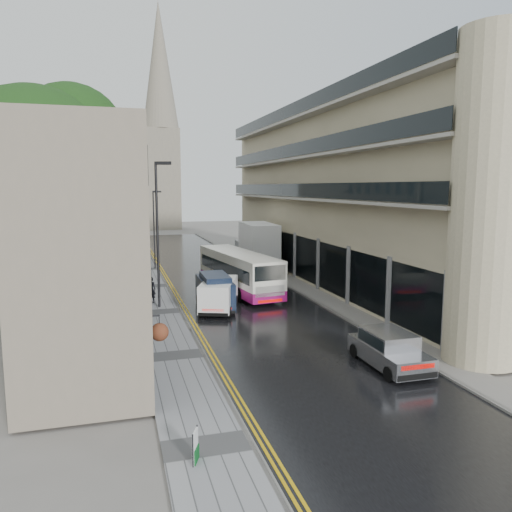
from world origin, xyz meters
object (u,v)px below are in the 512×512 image
lamp_post_near (158,236)px  pedestrian (151,290)px  white_van (200,300)px  navy_van (205,296)px  lamp_post_far (154,230)px  cream_bus (240,280)px  white_lorry (249,249)px  tree_far (64,205)px  tree_near (37,201)px  estate_sign (195,447)px  silver_hatchback (390,362)px

lamp_post_near → pedestrian: bearing=126.8°
white_van → navy_van: bearing=51.3°
lamp_post_far → pedestrian: bearing=-82.0°
cream_bus → white_lorry: 10.79m
cream_bus → lamp_post_far: size_ratio=1.50×
tree_far → navy_van: size_ratio=2.73×
tree_near → estate_sign: tree_near is taller
pedestrian → estate_sign: (-0.24, -20.02, -0.42)m
white_lorry → white_van: bearing=-113.7°
tree_near → silver_hatchback: bearing=-44.5°
silver_hatchback → navy_van: (-5.21, 12.28, 0.36)m
tree_far → navy_van: bearing=-59.0°
white_van → pedestrian: size_ratio=2.51×
white_lorry → navy_van: (-6.29, -13.21, -1.05)m
tree_near → navy_van: bearing=-12.3°
white_van → white_lorry: bearing=84.4°
silver_hatchback → navy_van: bearing=113.1°
navy_van → lamp_post_far: 18.31m
tree_near → tree_far: tree_near is taller
navy_van → lamp_post_far: bearing=96.3°
white_lorry → tree_far: bearing=175.8°
tree_far → cream_bus: (11.95, -12.04, -4.74)m
tree_far → white_lorry: 15.95m
navy_van → estate_sign: navy_van is taller
tree_far → white_lorry: bearing=-6.8°
navy_van → lamp_post_near: lamp_post_near is taller
tree_far → silver_hatchback: bearing=-62.4°
cream_bus → estate_sign: cream_bus is taller
cream_bus → silver_hatchback: bearing=-89.5°
navy_van → lamp_post_near: bearing=136.8°
tree_far → navy_van: (9.04, -15.04, -5.05)m
pedestrian → lamp_post_far: 14.52m
white_van → estate_sign: size_ratio=4.81×
white_van → tree_near: bearing=-173.2°
pedestrian → estate_sign: bearing=93.3°
navy_van → tree_far: bearing=122.4°
tree_near → lamp_post_far: tree_near is taller
cream_bus → lamp_post_near: size_ratio=1.19×
estate_sign → cream_bus: bearing=94.4°
navy_van → estate_sign: size_ratio=5.03×
white_van → lamp_post_far: size_ratio=0.61×
silver_hatchback → lamp_post_near: 17.13m
cream_bus → tree_far: bearing=126.6°
lamp_post_near → navy_van: bearing=-24.6°
cream_bus → lamp_post_near: (-5.44, -0.50, 3.18)m
pedestrian → white_lorry: bearing=-130.7°
cream_bus → silver_hatchback: (2.31, -15.28, -0.67)m
white_lorry → pedestrian: white_lorry is taller
navy_van → estate_sign: bearing=-99.8°
tree_near → white_van: (9.01, -2.23, -5.94)m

